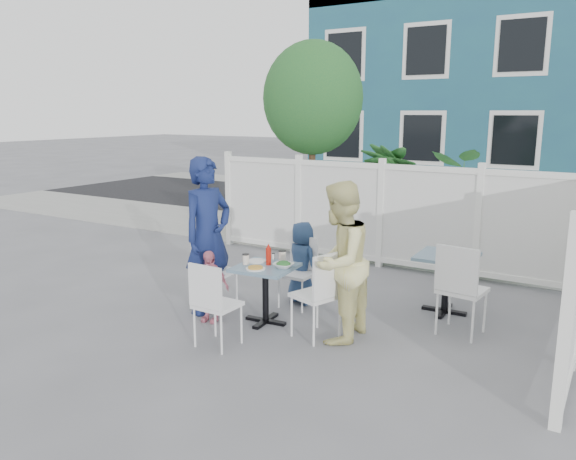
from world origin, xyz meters
The scene contains 29 objects.
ground centered at (0.00, 0.00, 0.00)m, with size 80.00×80.00×0.00m, color slate.
near_sidewalk centered at (0.00, 3.80, 0.01)m, with size 24.00×2.60×0.01m, color gray.
street centered at (0.00, 7.50, 0.00)m, with size 24.00×5.00×0.01m, color black.
far_sidewalk centered at (0.00, 10.60, 0.01)m, with size 24.00×1.60×0.01m, color gray.
building centered at (-0.50, 14.00, 3.00)m, with size 11.00×6.00×6.00m.
fence_back centered at (0.10, 2.40, 0.78)m, with size 5.86×0.08×1.60m.
tree centered at (-1.60, 3.30, 2.59)m, with size 1.80×1.62×3.59m.
utility_cabinet centered at (-3.03, 4.00, 0.60)m, with size 0.64×0.46×1.20m, color gold.
potted_shrub_a centered at (0.00, 3.10, 0.94)m, with size 1.05×1.05×1.87m, color #195527.
potted_shrub_b centered at (1.54, 3.00, 0.89)m, with size 1.60×1.39×1.78m, color #195527.
main_table centered at (-0.10, -0.50, 0.52)m, with size 0.68×0.68×0.67m.
spare_table centered at (1.55, 0.89, 0.55)m, with size 0.69×0.69×0.71m.
chair_left centered at (-0.95, -0.44, 0.56)m, with size 0.46×0.47×0.96m.
chair_right centered at (0.66, -0.60, 0.56)m, with size 0.54×0.55×0.96m.
chair_back centered at (-0.07, 0.22, 0.50)m, with size 0.39×0.38×0.85m.
chair_near centered at (-0.17, -1.36, 0.52)m, with size 0.41×0.40×0.89m.
chair_spare centered at (1.88, 0.24, 0.59)m, with size 0.50×0.49×1.01m.
man centered at (-0.90, -0.52, 0.93)m, with size 0.68×0.45×1.86m, color navy.
woman centered at (0.81, -0.50, 0.84)m, with size 0.82×0.64×1.68m, color yellow.
boy centered at (-0.09, 0.32, 0.52)m, with size 0.51×0.33×1.04m, color navy.
toddler centered at (-0.67, -0.79, 0.42)m, with size 0.49×0.20×0.84m, color pink.
plate_main centered at (-0.12, -0.67, 0.68)m, with size 0.22×0.22×0.01m, color white.
plate_side centered at (-0.29, -0.40, 0.68)m, with size 0.22×0.22×0.01m, color white.
salad_bowl centered at (0.11, -0.46, 0.70)m, with size 0.22×0.22×0.05m, color white.
coffee_cup_a centered at (-0.33, -0.56, 0.73)m, with size 0.07×0.07×0.11m, color beige.
coffee_cup_b centered at (-0.03, -0.25, 0.73)m, with size 0.08×0.08×0.13m, color beige.
ketchup_bottle centered at (-0.10, -0.44, 0.77)m, with size 0.06×0.06×0.20m, color #B2180C.
salt_shaker centered at (-0.16, -0.24, 0.70)m, with size 0.03×0.03×0.07m, color white.
pepper_shaker centered at (-0.18, -0.21, 0.71)m, with size 0.03×0.03×0.08m, color black.
Camera 1 is at (3.27, -5.56, 2.36)m, focal length 35.00 mm.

